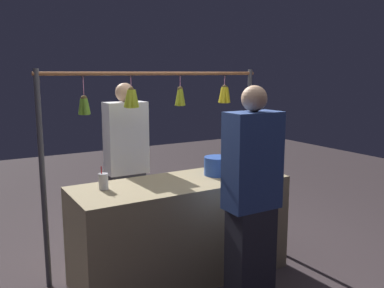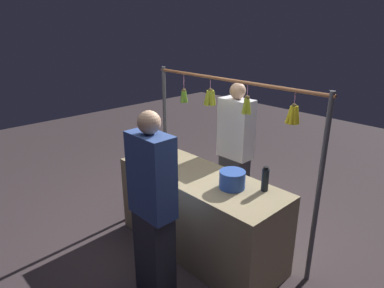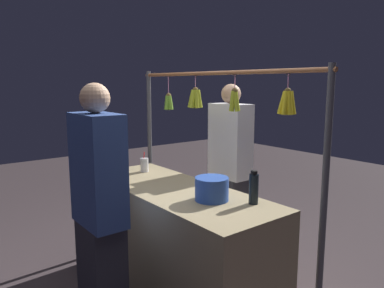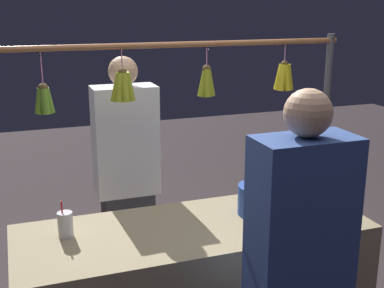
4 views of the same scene
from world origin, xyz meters
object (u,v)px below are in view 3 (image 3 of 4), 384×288
Objects in this scene: blue_bucket at (212,189)px; drink_cup at (144,165)px; water_bottle at (254,188)px; vendor_person at (230,174)px; customer_person at (100,219)px.

drink_cup reaches higher than blue_bucket.
drink_cup is (1.26, 0.10, -0.05)m from water_bottle.
water_bottle is 0.14× the size of vendor_person.
blue_bucket is 0.92m from vendor_person.
water_bottle is 1.02m from customer_person.
water_bottle is at bearing -175.37° from drink_cup.
blue_bucket is 0.78m from customer_person.
water_bottle is 1.26× the size of drink_cup.
customer_person is at bearing 103.85° from vendor_person.
vendor_person is 1.51m from customer_person.
water_bottle is at bearing -115.88° from customer_person.
water_bottle is 1.26m from drink_cup.
vendor_person is (-0.45, -0.65, -0.09)m from drink_cup.
customer_person is at bearing 135.13° from drink_cup.
blue_bucket is at bearing 35.96° from water_bottle.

